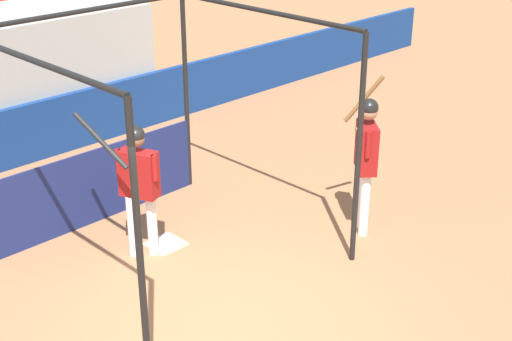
% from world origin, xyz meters
% --- Properties ---
extents(ground_plane, '(60.00, 60.00, 0.00)m').
position_xyz_m(ground_plane, '(0.00, 0.00, 0.00)').
color(ground_plane, '#9E6642').
extents(batting_cage, '(3.30, 3.28, 2.97)m').
position_xyz_m(batting_cage, '(0.49, 2.34, 1.27)').
color(batting_cage, black).
rests_on(batting_cage, ground).
extents(home_plate, '(0.44, 0.44, 0.02)m').
position_xyz_m(home_plate, '(0.66, 1.81, 0.01)').
color(home_plate, white).
rests_on(home_plate, ground).
extents(player_batter, '(0.72, 0.82, 1.95)m').
position_xyz_m(player_batter, '(0.29, 1.81, 1.07)').
color(player_batter, white).
rests_on(player_batter, ground).
extents(player_waiting, '(0.63, 0.78, 2.13)m').
position_xyz_m(player_waiting, '(2.81, 0.21, 1.17)').
color(player_waiting, white).
rests_on(player_waiting, ground).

